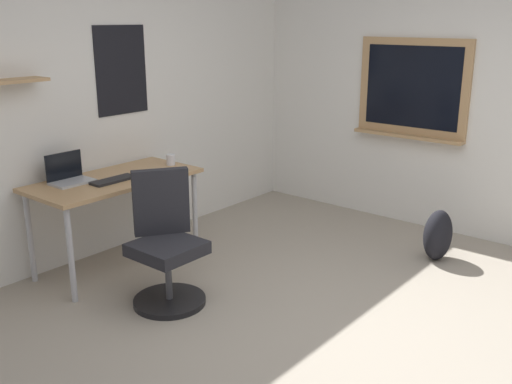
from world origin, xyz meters
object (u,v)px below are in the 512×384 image
computer_mouse (142,172)px  desk (115,187)px  office_chair (166,248)px  keyboard (114,180)px  coffee_mug (171,160)px  backpack (438,235)px  laptop (69,176)px

computer_mouse → desk: bearing=158.7°
office_chair → keyboard: bearing=82.0°
coffee_mug → office_chair: bearing=-135.1°
desk → keyboard: size_ratio=3.66×
desk → computer_mouse: 0.25m
desk → backpack: (1.80, -1.97, -0.46)m
computer_mouse → office_chair: bearing=-118.7°
keyboard → office_chair: bearing=-98.0°
office_chair → laptop: 1.02m
coffee_mug → backpack: size_ratio=0.21×
keyboard → computer_mouse: 0.28m
desk → coffee_mug: (0.58, -0.03, 0.12)m
laptop → coffee_mug: bearing=-12.1°
laptop → computer_mouse: size_ratio=2.98×
office_chair → coffee_mug: size_ratio=10.33×
desk → office_chair: (-0.16, -0.77, -0.27)m
keyboard → computer_mouse: size_ratio=3.56×
office_chair → backpack: 2.31m
backpack → desk: bearing=132.4°
desk → computer_mouse: (0.21, -0.08, 0.09)m
laptop → computer_mouse: laptop is taller
laptop → computer_mouse: (0.52, -0.24, -0.04)m
office_chair → laptop: bearing=98.6°
office_chair → coffee_mug: (0.74, 0.74, 0.39)m
laptop → keyboard: laptop is taller
laptop → backpack: size_ratio=0.71×
office_chair → desk: bearing=78.0°
laptop → keyboard: (0.24, -0.24, -0.04)m
laptop → coffee_mug: size_ratio=3.37×
computer_mouse → coffee_mug: size_ratio=1.13×
keyboard → coffee_mug: (0.64, 0.05, 0.04)m
office_chair → computer_mouse: (0.38, 0.69, 0.36)m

